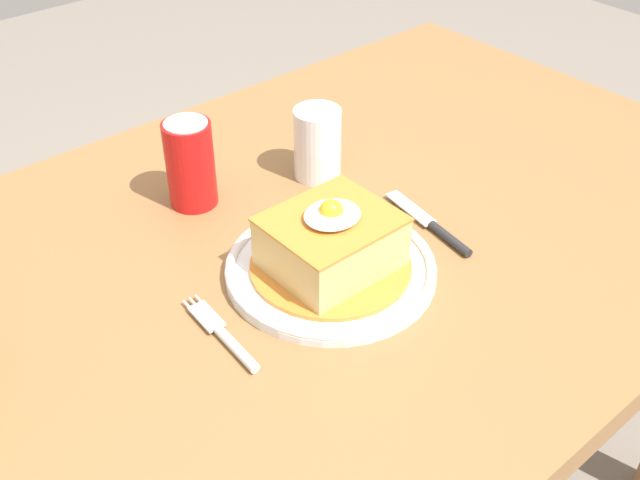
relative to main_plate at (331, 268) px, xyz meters
name	(u,v)px	position (x,y,z in m)	size (l,w,h in m)	color
dining_table	(287,313)	(-0.02, 0.07, -0.11)	(1.44, 0.84, 0.73)	olive
main_plate	(331,268)	(0.00, 0.00, 0.00)	(0.26, 0.26, 0.02)	white
sandwich_meal	(331,244)	(0.00, 0.00, 0.04)	(0.20, 0.20, 0.10)	orange
fork	(227,338)	(-0.17, -0.01, 0.00)	(0.03, 0.14, 0.01)	silver
knife	(438,230)	(0.16, -0.03, 0.00)	(0.04, 0.17, 0.01)	#262628
soda_can	(190,164)	(-0.04, 0.24, 0.05)	(0.07, 0.07, 0.12)	red
drinking_glass	(317,148)	(0.14, 0.18, 0.04)	(0.07, 0.07, 0.10)	#3F2314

